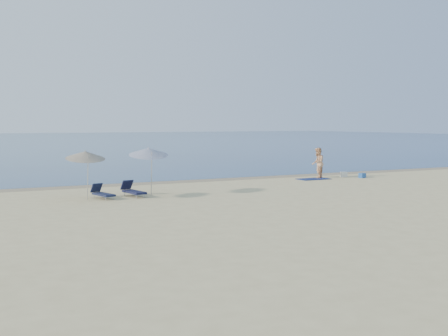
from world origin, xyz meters
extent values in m
cube|color=navy|center=(0.00, 100.00, 0.00)|extent=(240.00, 160.00, 0.01)
cube|color=#847254|center=(0.00, 19.40, 0.00)|extent=(240.00, 1.60, 0.00)
imported|color=tan|center=(4.14, 17.85, 0.78)|extent=(0.66, 0.67, 1.56)
imported|color=tan|center=(3.66, 17.39, 0.95)|extent=(1.15, 1.16, 1.90)
cube|color=#0E1A49|center=(3.07, 17.01, 0.02)|extent=(1.97, 1.10, 0.03)
cube|color=silver|center=(5.57, 17.26, 0.17)|extent=(0.48, 0.44, 0.33)
cube|color=#1B4995|center=(6.31, 16.37, 0.15)|extent=(0.47, 0.38, 0.29)
cylinder|color=silver|center=(-8.29, 14.09, 1.03)|extent=(0.13, 0.43, 2.12)
cone|color=silver|center=(-8.29, 14.48, 2.07)|extent=(2.22, 2.24, 0.66)
sphere|color=silver|center=(-8.29, 14.48, 2.25)|extent=(0.06, 0.06, 0.06)
cylinder|color=silver|center=(-11.36, 13.73, 0.99)|extent=(0.05, 0.40, 2.06)
cone|color=beige|center=(-11.36, 14.08, 2.01)|extent=(1.79, 1.82, 0.62)
sphere|color=silver|center=(-11.36, 14.08, 2.19)|extent=(0.06, 0.06, 0.06)
cube|color=#131936|center=(-10.57, 14.09, 0.20)|extent=(0.80, 1.42, 0.09)
cube|color=#131936|center=(-10.74, 14.74, 0.45)|extent=(0.55, 0.44, 0.43)
cylinder|color=#A5A5AD|center=(-10.38, 14.14, 0.10)|extent=(0.03, 0.03, 0.20)
cube|color=#121533|center=(-9.11, 14.19, 0.21)|extent=(0.79, 1.53, 0.10)
cube|color=#121533|center=(-9.24, 14.91, 0.49)|extent=(0.59, 0.45, 0.47)
cylinder|color=#A5A5AD|center=(-8.90, 14.23, 0.11)|extent=(0.03, 0.03, 0.21)
camera|label=1|loc=(-17.04, -10.77, 3.44)|focal=45.00mm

